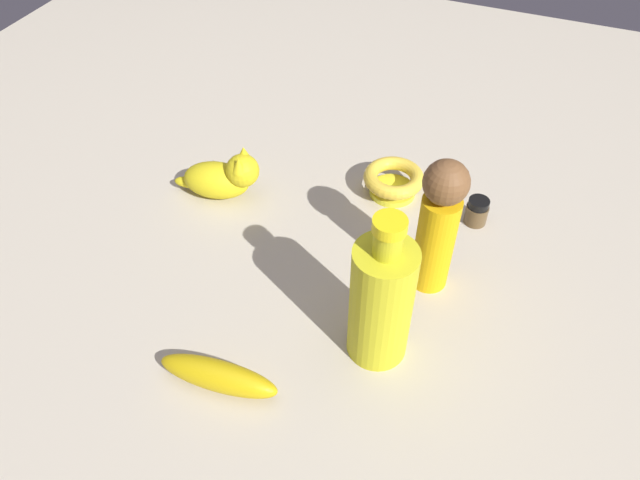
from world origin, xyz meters
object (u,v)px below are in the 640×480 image
Objects in this scene: cat_figurine at (223,177)px; bowl at (393,180)px; banana at (218,376)px; nail_polish_jar at (477,211)px; person_figure_adult at (438,224)px; bottle_tall at (381,300)px.

bowl is at bearing -156.90° from cat_figurine.
bowl reaches higher than banana.
banana is 3.46× the size of nail_polish_jar.
cat_figurine is 0.42m from nail_polish_jar.
person_figure_adult is 4.76× the size of nail_polish_jar.
nail_polish_jar is (-0.15, 0.02, -0.00)m from bowl.
banana is at bearing 60.54° from nail_polish_jar.
nail_polish_jar is (-0.07, -0.29, -0.07)m from bottle_tall.
bowl is (-0.09, -0.44, 0.01)m from banana.
bottle_tall reaches higher than cat_figurine.
cat_figurine is 0.64× the size of bottle_tall.
person_figure_adult is at bearing 75.75° from nail_polish_jar.
nail_polish_jar is (-0.41, -0.09, -0.02)m from cat_figurine.
person_figure_adult is (-0.20, -0.27, 0.09)m from banana.
cat_figurine is 0.69× the size of person_figure_adult.
person_figure_adult is at bearing -103.41° from bottle_tall.
cat_figurine reaches higher than nail_polish_jar.
bowl is at bearing 73.42° from banana.
banana is 0.35m from person_figure_adult.
banana is 1.05× the size of cat_figurine.
cat_figurine is (0.17, -0.33, 0.02)m from banana.
nail_polish_jar is at bearing 55.90° from banana.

